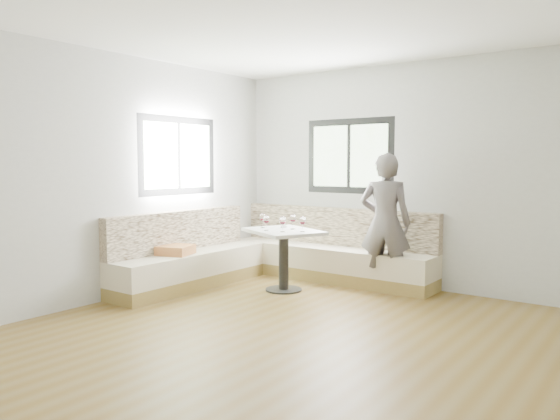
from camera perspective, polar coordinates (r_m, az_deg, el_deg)
The scene contains 10 objects.
room at distance 4.90m, azimuth 1.78°, elevation 3.21°, with size 5.01×5.01×2.81m.
banquette at distance 7.14m, azimuth -1.13°, elevation -4.96°, with size 2.90×2.80×0.95m.
table at distance 6.65m, azimuth 0.38°, elevation -3.68°, with size 1.12×1.03×0.75m.
person at distance 6.69m, azimuth 10.94°, elevation -1.32°, with size 0.61×0.40×1.68m, color #5A5353.
olive_ramekin at distance 6.83m, azimuth 0.43°, elevation -1.72°, with size 0.09×0.09×0.04m.
wine_glass_a at distance 6.81m, azimuth -1.81°, elevation -0.80°, with size 0.08×0.08×0.19m.
wine_glass_b at distance 6.54m, azimuth -1.45°, elevation -1.03°, with size 0.08×0.08×0.19m.
wine_glass_c at distance 6.40m, azimuth 0.28°, elevation -1.16°, with size 0.08×0.08×0.19m.
wine_glass_d at distance 6.67m, azimuth 1.33°, elevation -0.92°, with size 0.08×0.08×0.19m.
wine_glass_e at distance 6.41m, azimuth 2.38°, elevation -1.16°, with size 0.08×0.08×0.19m.
Camera 1 is at (2.71, -3.94, 1.56)m, focal length 35.00 mm.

